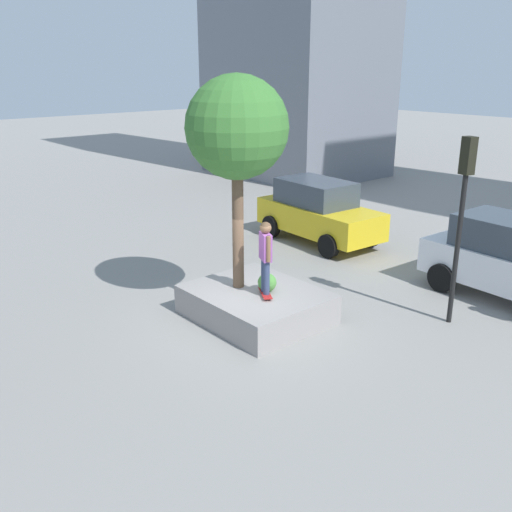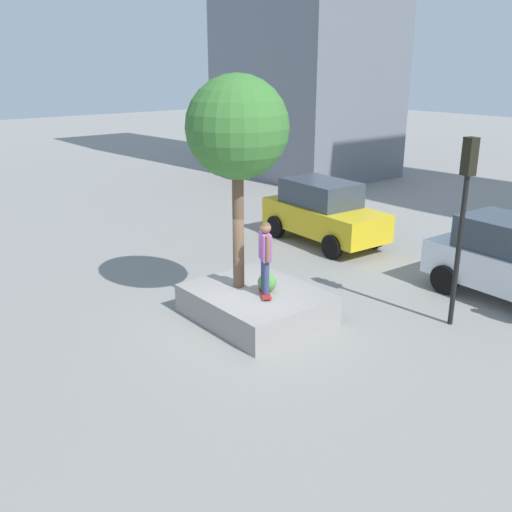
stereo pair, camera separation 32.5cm
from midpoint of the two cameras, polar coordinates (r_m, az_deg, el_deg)
The scene contains 8 objects.
ground_plane at distance 14.17m, azimuth -0.03°, elevation -6.72°, with size 120.00×120.00×0.00m, color gray.
planter_ledge at distance 14.33m, azimuth 0.65°, elevation -4.81°, with size 3.26×2.70×0.74m, color gray.
plaza_tree at distance 13.52m, azimuth -1.17°, elevation 12.53°, with size 2.42×2.42×5.15m.
boxwood_shrub at distance 14.05m, azimuth 1.77°, elevation -2.66°, with size 0.46×0.46×0.46m, color #4C8C3D.
skateboard at distance 13.87m, azimuth 1.57°, elevation -3.73°, with size 0.79×0.59×0.07m.
skateboarder at distance 13.51m, azimuth 1.61°, elevation 0.34°, with size 0.55×0.39×1.77m.
taxi_cab at distance 20.40m, azimuth 7.15°, elevation 4.41°, with size 4.82×2.44×2.19m.
traffic_light_corner at distance 14.04m, azimuth 20.70°, elevation 5.16°, with size 0.33×0.37×4.53m.
Camera 2 is at (10.03, -7.97, 6.06)m, focal length 40.16 mm.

